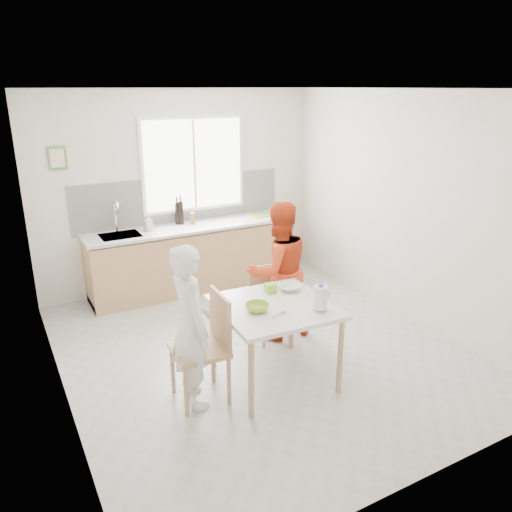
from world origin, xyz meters
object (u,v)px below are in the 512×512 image
Objects in this scene: chair_left at (207,343)px; wine_bottle_b at (177,213)px; bowl_green at (257,307)px; person_red at (278,271)px; milk_jug at (321,297)px; bowl_white at (289,287)px; wine_bottle_a at (181,213)px; dining_table at (274,313)px; chair_far at (268,299)px; person_white at (191,326)px.

wine_bottle_b is (0.73, 2.67, 0.52)m from chair_left.
bowl_green is 2.77m from wine_bottle_b.
person_red is 6.66× the size of milk_jug.
chair_left is at bearing -168.70° from bowl_white.
wine_bottle_a reaches higher than bowl_white.
chair_left is (-0.67, 0.04, -0.16)m from dining_table.
milk_jug reaches higher than chair_far.
chair_left reaches higher than chair_far.
bowl_white is (0.52, 0.27, -0.01)m from bowl_green.
chair_far is at bearing -81.15° from wine_bottle_a.
person_red is at bearing 56.65° from dining_table.
bowl_green is at bearing 156.30° from milk_jug.
wine_bottle_b is at bearing 167.78° from chair_left.
person_red is 6.84× the size of bowl_white.
chair_far is at bearing 63.60° from dining_table.
chair_left is 1.22× the size of chair_far.
person_white reaches higher than dining_table.
person_white is 0.96× the size of person_red.
dining_table is 0.41m from bowl_white.
wine_bottle_a reaches higher than chair_left.
bowl_white is at bearing 27.87° from bowl_green.
bowl_white is (0.31, 0.23, 0.11)m from dining_table.
wine_bottle_a reaches higher than milk_jug.
chair_far is 0.35m from person_red.
chair_left reaches higher than bowl_green.
dining_table is 0.69m from chair_left.
wine_bottle_b is (-0.45, 1.93, 0.29)m from person_red.
bowl_green is at bearing -96.35° from wine_bottle_a.
wine_bottle_b reaches higher than chair_far.
wine_bottle_a is at bearing 166.78° from chair_left.
bowl_green is at bearing -122.53° from chair_far.
dining_table is 2.73m from wine_bottle_b.
person_white is (-1.21, -0.75, 0.29)m from chair_far.
milk_jug reaches higher than dining_table.
milk_jug is 3.01m from wine_bottle_b.
chair_left is 1.04m from bowl_white.
person_red is at bearing 125.00° from chair_left.
dining_table is 2.70m from wine_bottle_a.
milk_jug reaches higher than bowl_green.
chair_far is at bearing -55.13° from person_white.
person_white is at bearing 172.26° from bowl_green.
chair_left is 4.63× the size of bowl_green.
person_red is 4.88× the size of wine_bottle_a.
bowl_green is at bearing -169.06° from dining_table.
person_white reaches higher than chair_left.
chair_left is at bearing -141.57° from chair_far.
chair_far is (1.07, 0.76, -0.10)m from chair_left.
wine_bottle_a is 0.05m from wine_bottle_b.
milk_jug is at bearing -90.55° from bowl_white.
chair_left is at bearing 170.88° from bowl_green.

